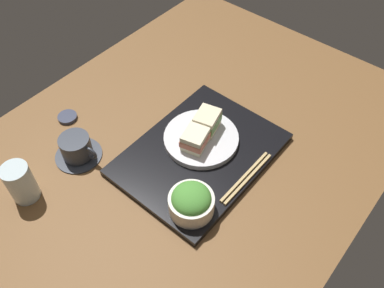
{
  "coord_description": "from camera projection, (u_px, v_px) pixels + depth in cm",
  "views": [
    {
      "loc": [
        -53.68,
        -48.78,
        88.79
      ],
      "look_at": [
        -0.01,
        -3.95,
        5.0
      ],
      "focal_mm": 37.84,
      "sensor_mm": 36.0,
      "label": 1
    }
  ],
  "objects": [
    {
      "name": "sandwich_far",
      "position": [
        207.0,
        121.0,
        1.12
      ],
      "size": [
        8.71,
        7.71,
        5.72
      ],
      "color": "beige",
      "rests_on": "sandwich_plate"
    },
    {
      "name": "sandwich_plate",
      "position": [
        201.0,
        138.0,
        1.13
      ],
      "size": [
        21.01,
        21.01,
        1.71
      ],
      "primitive_type": "cylinder",
      "color": "silver",
      "rests_on": "serving_tray"
    },
    {
      "name": "ground_plane",
      "position": [
        181.0,
        152.0,
        1.16
      ],
      "size": [
        140.0,
        100.0,
        3.0
      ],
      "primitive_type": "cube",
      "color": "brown"
    },
    {
      "name": "serving_tray",
      "position": [
        200.0,
        154.0,
        1.12
      ],
      "size": [
        44.15,
        32.85,
        1.97
      ],
      "primitive_type": "cube",
      "color": "black",
      "rests_on": "ground_plane"
    },
    {
      "name": "small_sauce_dish",
      "position": [
        67.0,
        117.0,
        1.22
      ],
      "size": [
        5.75,
        5.75,
        1.11
      ],
      "primitive_type": "cylinder",
      "color": "#33384C",
      "rests_on": "ground_plane"
    },
    {
      "name": "drinking_glass",
      "position": [
        21.0,
        183.0,
        1.0
      ],
      "size": [
        6.83,
        6.83,
        11.24
      ],
      "primitive_type": "cylinder",
      "color": "silver",
      "rests_on": "ground_plane"
    },
    {
      "name": "coffee_cup",
      "position": [
        77.0,
        148.0,
        1.1
      ],
      "size": [
        13.03,
        13.4,
        7.13
      ],
      "color": "#333842",
      "rests_on": "ground_plane"
    },
    {
      "name": "chopsticks_pair",
      "position": [
        246.0,
        177.0,
        1.05
      ],
      "size": [
        20.39,
        2.11,
        0.7
      ],
      "color": "tan",
      "rests_on": "serving_tray"
    },
    {
      "name": "sandwich_near",
      "position": [
        195.0,
        139.0,
        1.09
      ],
      "size": [
        8.82,
        7.94,
        5.14
      ],
      "color": "#EFE5C1",
      "rests_on": "sandwich_plate"
    },
    {
      "name": "salad_bowl",
      "position": [
        191.0,
        201.0,
        0.97
      ],
      "size": [
        11.27,
        11.27,
        7.55
      ],
      "color": "silver",
      "rests_on": "serving_tray"
    }
  ]
}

